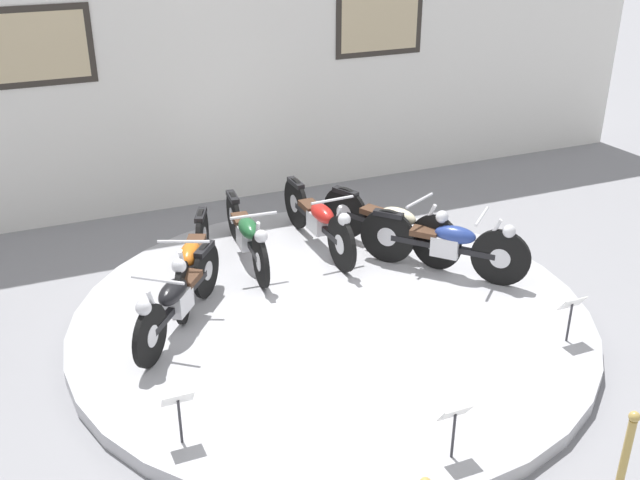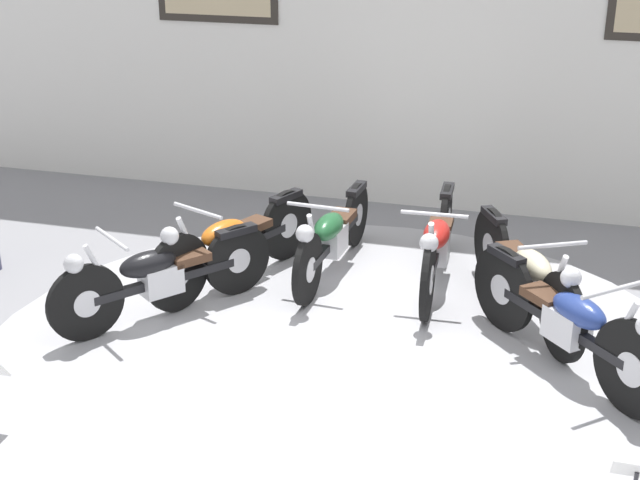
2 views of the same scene
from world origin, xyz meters
name	(u,v)px [view 1 (image 1 of 2)]	position (x,y,z in m)	size (l,w,h in m)	color
ground_plane	(332,324)	(0.00, 0.00, 0.00)	(60.00, 60.00, 0.00)	gray
display_platform	(332,318)	(0.00, 0.00, 0.08)	(5.51, 5.51, 0.15)	#ADADB2
back_wall	(221,48)	(0.00, 3.92, 2.22)	(14.00, 0.22, 4.44)	white
motorcycle_black	(178,297)	(-1.57, 0.30, 0.53)	(1.24, 1.59, 0.78)	black
motorcycle_orange	(192,259)	(-1.24, 1.04, 0.54)	(0.84, 1.87, 0.80)	black
motorcycle_green	(247,233)	(-0.46, 1.48, 0.52)	(0.54, 1.96, 0.78)	black
motorcycle_red	(319,219)	(0.46, 1.49, 0.55)	(0.54, 2.02, 0.81)	black
motorcycle_cream	(391,223)	(1.24, 1.04, 0.55)	(0.98, 1.82, 0.81)	black
motorcycle_blue	(446,242)	(1.57, 0.31, 0.55)	(1.41, 1.53, 0.81)	black
info_placard_front_left	(179,406)	(-1.95, -1.41, 0.52)	(0.26, 0.11, 0.51)	#333338
info_placard_front_centre	(455,420)	(0.00, -2.41, 0.52)	(0.26, 0.11, 0.51)	#333338
info_placard_front_right	(571,309)	(1.95, -1.41, 0.52)	(0.26, 0.11, 0.51)	#333338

